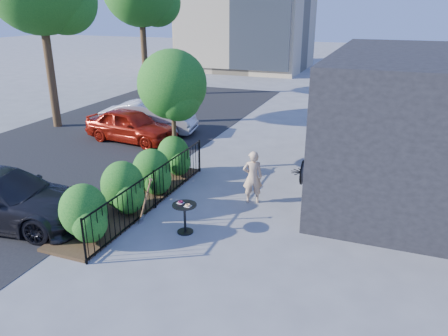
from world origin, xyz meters
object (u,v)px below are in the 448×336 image
at_px(cafe_table, 185,213).
at_px(car_silver, 149,118).
at_px(car_darkgrey, 1,197).
at_px(woman, 253,177).
at_px(shovel, 145,203).
at_px(car_red, 131,125).
at_px(patio_tree, 174,89).

distance_m(cafe_table, car_silver, 9.23).
height_order(car_silver, car_darkgrey, car_darkgrey).
bearing_deg(woman, car_silver, -63.18).
relative_size(shovel, car_red, 0.33).
height_order(woman, car_red, woman).
xyz_separation_m(patio_tree, car_darkgrey, (-2.45, -4.89, -2.07)).
relative_size(car_red, car_darkgrey, 0.82).
xyz_separation_m(car_red, car_darkgrey, (0.83, -7.32, 0.03)).
bearing_deg(car_silver, car_red, 168.45).
distance_m(shovel, car_red, 7.45).
height_order(cafe_table, car_silver, car_silver).
xyz_separation_m(cafe_table, car_darkgrey, (-4.55, -1.17, 0.17)).
bearing_deg(woman, shovel, 22.78).
distance_m(cafe_table, woman, 2.49).
bearing_deg(patio_tree, car_red, 143.46).
height_order(patio_tree, cafe_table, patio_tree).
relative_size(cafe_table, car_silver, 0.20).
xyz_separation_m(shovel, car_red, (-4.27, 6.11, 0.09)).
distance_m(patio_tree, car_silver, 5.42).
height_order(car_red, car_darkgrey, car_darkgrey).
relative_size(cafe_table, woman, 0.53).
distance_m(cafe_table, car_red, 8.18).
relative_size(patio_tree, shovel, 3.02).
bearing_deg(car_red, patio_tree, -120.00).
bearing_deg(woman, car_red, -54.85).
bearing_deg(car_darkgrey, cafe_table, -84.33).
height_order(woman, car_darkgrey, woman).
bearing_deg(patio_tree, shovel, -75.04).
bearing_deg(shovel, car_red, 124.92).
bearing_deg(car_silver, shovel, -160.43).
bearing_deg(car_red, car_silver, 4.88).
bearing_deg(car_red, shovel, -138.54).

